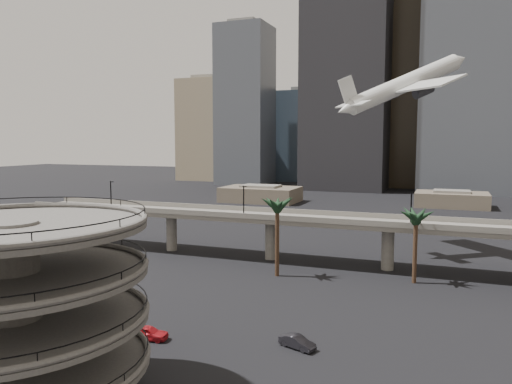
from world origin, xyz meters
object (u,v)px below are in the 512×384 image
at_px(parking_ramp, 14,297).
at_px(airborne_jet, 404,85).
at_px(car_b, 297,342).
at_px(overpass, 327,225).
at_px(car_a, 148,333).

relative_size(parking_ramp, airborne_jet, 0.85).
height_order(airborne_jet, car_b, airborne_jet).
bearing_deg(overpass, car_a, -104.84).
bearing_deg(overpass, airborne_jet, 55.73).
height_order(parking_ramp, overpass, parking_ramp).
distance_m(overpass, car_a, 44.14).
xyz_separation_m(parking_ramp, overpass, (13.00, 59.00, -2.50)).
height_order(overpass, car_a, overpass).
relative_size(overpass, car_b, 30.44).
bearing_deg(car_b, car_a, 122.82).
relative_size(airborne_jet, car_a, 5.46).
bearing_deg(car_a, airborne_jet, -30.80).
bearing_deg(airborne_jet, car_b, -138.84).
bearing_deg(car_b, airborne_jet, 13.59).
relative_size(overpass, airborne_jet, 4.99).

